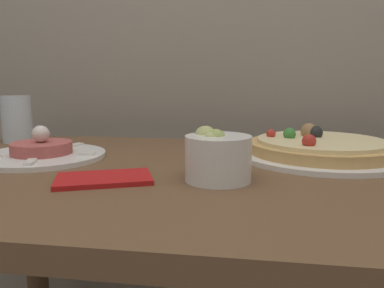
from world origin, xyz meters
The scene contains 6 objects.
dining_table centered at (0.00, 0.35, 0.63)m, with size 1.19×0.69×0.74m.
pizza_plate centered at (0.23, 0.49, 0.76)m, with size 0.35×0.35×0.07m.
tartare_plate centered at (-0.34, 0.39, 0.75)m, with size 0.26×0.26×0.07m.
small_bowl centered at (0.03, 0.27, 0.78)m, with size 0.11×0.11×0.09m.
drinking_glass centered at (-0.52, 0.58, 0.80)m, with size 0.08×0.08×0.12m.
napkin centered at (-0.15, 0.24, 0.75)m, with size 0.17×0.14×0.01m.
Camera 1 is at (0.08, -0.32, 0.91)m, focal length 35.00 mm.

